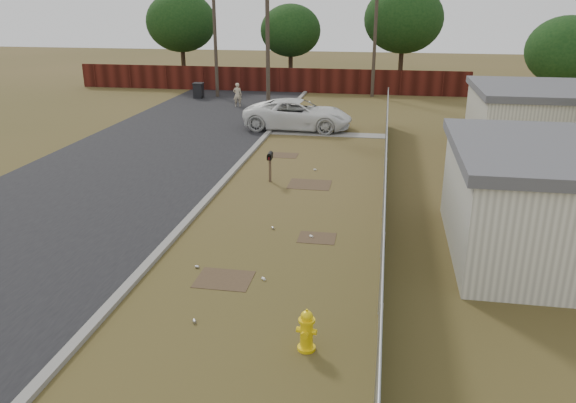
% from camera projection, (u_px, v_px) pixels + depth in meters
% --- Properties ---
extents(ground, '(120.00, 120.00, 0.00)m').
position_uv_depth(ground, '(289.00, 212.00, 18.70)').
color(ground, brown).
rests_on(ground, ground).
extents(street, '(15.10, 60.00, 0.12)m').
position_uv_depth(street, '(180.00, 144.00, 27.24)').
color(street, black).
rests_on(street, ground).
extents(chainlink_fence, '(0.10, 27.06, 2.02)m').
position_uv_depth(chainlink_fence, '(385.00, 185.00, 18.88)').
color(chainlink_fence, '#989BA0').
rests_on(chainlink_fence, ground).
extents(privacy_fence, '(30.00, 0.12, 1.80)m').
position_uv_depth(privacy_fence, '(267.00, 80.00, 42.51)').
color(privacy_fence, '#4A160F').
rests_on(privacy_fence, ground).
extents(utility_poles, '(12.60, 8.24, 9.00)m').
position_uv_depth(utility_poles, '(287.00, 31.00, 36.83)').
color(utility_poles, '#44372D').
rests_on(utility_poles, ground).
extents(horizon_trees, '(33.32, 31.94, 7.78)m').
position_uv_depth(horizon_trees, '(358.00, 30.00, 38.81)').
color(horizon_trees, '#362918').
rests_on(horizon_trees, ground).
extents(fire_hydrant, '(0.42, 0.43, 0.93)m').
position_uv_depth(fire_hydrant, '(307.00, 331.00, 11.23)').
color(fire_hydrant, yellow).
rests_on(fire_hydrant, ground).
extents(mailbox, '(0.19, 0.51, 1.17)m').
position_uv_depth(mailbox, '(270.00, 159.00, 21.47)').
color(mailbox, brown).
rests_on(mailbox, ground).
extents(pickup_truck, '(5.84, 2.79, 1.61)m').
position_uv_depth(pickup_truck, '(298.00, 114.00, 30.27)').
color(pickup_truck, white).
rests_on(pickup_truck, ground).
extents(pedestrian, '(0.62, 0.45, 1.55)m').
position_uv_depth(pedestrian, '(238.00, 95.00, 36.57)').
color(pedestrian, beige).
rests_on(pedestrian, ground).
extents(trash_bin, '(0.73, 0.78, 1.08)m').
position_uv_depth(trash_bin, '(199.00, 90.00, 39.78)').
color(trash_bin, black).
rests_on(trash_bin, ground).
extents(scattered_litter, '(2.82, 12.05, 0.07)m').
position_uv_depth(scattered_litter, '(267.00, 240.00, 16.39)').
color(scattered_litter, white).
rests_on(scattered_litter, ground).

